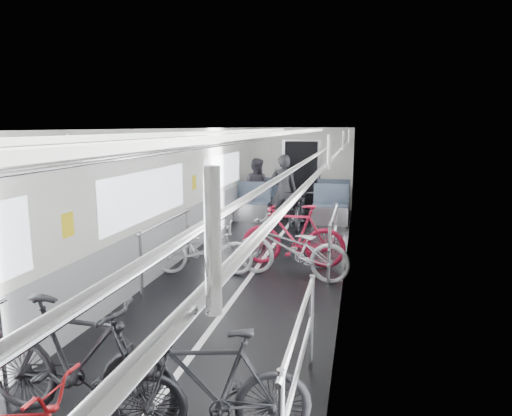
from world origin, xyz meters
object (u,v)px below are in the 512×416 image
at_px(bike_left_far, 203,248).
at_px(person_standing, 283,191).
at_px(bike_right_near, 211,387).
at_px(bike_right_mid, 291,248).
at_px(bike_aisle, 301,209).
at_px(person_seated, 256,188).
at_px(bike_left_mid, 77,360).
at_px(bike_right_far, 293,235).

distance_m(bike_left_far, person_standing, 3.99).
height_order(bike_left_far, bike_right_near, bike_right_near).
bearing_deg(bike_right_near, bike_left_far, -174.45).
distance_m(bike_right_mid, person_standing, 3.90).
height_order(bike_right_mid, bike_aisle, bike_right_mid).
relative_size(bike_left_far, bike_right_near, 1.07).
relative_size(person_standing, person_seated, 1.11).
bearing_deg(person_seated, bike_right_near, 113.12).
height_order(bike_left_mid, bike_aisle, bike_left_mid).
height_order(bike_right_mid, bike_right_far, bike_right_far).
height_order(bike_aisle, person_seated, person_seated).
relative_size(bike_left_mid, bike_right_near, 1.16).
distance_m(bike_right_near, person_seated, 9.03).
bearing_deg(bike_right_mid, bike_left_mid, -6.02).
xyz_separation_m(bike_right_far, bike_aisle, (-0.25, 3.03, -0.07)).
height_order(bike_aisle, person_standing, person_standing).
relative_size(bike_right_mid, bike_aisle, 1.03).
bearing_deg(bike_right_near, bike_aisle, 167.51).
bearing_deg(bike_left_far, bike_right_far, -69.66).
height_order(bike_left_mid, bike_right_mid, bike_left_mid).
relative_size(bike_left_far, bike_right_mid, 0.88).
relative_size(bike_aisle, person_seated, 1.16).
xyz_separation_m(bike_left_mid, bike_aisle, (0.86, 7.70, -0.06)).
height_order(bike_left_far, bike_right_far, bike_right_far).
bearing_deg(bike_aisle, bike_left_mid, -98.27).
xyz_separation_m(bike_left_far, bike_right_mid, (1.47, 0.10, 0.06)).
height_order(bike_right_mid, person_standing, person_standing).
distance_m(bike_right_far, person_seated, 4.49).
xyz_separation_m(bike_left_mid, bike_right_mid, (1.18, 3.99, -0.04)).
height_order(bike_left_mid, bike_right_far, bike_right_far).
height_order(bike_right_near, bike_right_mid, bike_right_mid).
height_order(bike_left_far, person_standing, person_standing).
bearing_deg(bike_left_far, bike_left_mid, 175.41).
distance_m(bike_right_far, person_standing, 3.22).
distance_m(bike_left_mid, person_standing, 7.81).
bearing_deg(bike_left_far, person_standing, -18.89).
distance_m(bike_left_far, person_seated, 4.97).
bearing_deg(bike_left_far, bike_right_near, -168.54).
relative_size(bike_right_near, person_standing, 0.88).
bearing_deg(person_seated, bike_right_mid, 121.69).
xyz_separation_m(bike_right_mid, bike_aisle, (-0.32, 3.70, -0.02)).
bearing_deg(bike_right_near, person_seated, 175.99).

